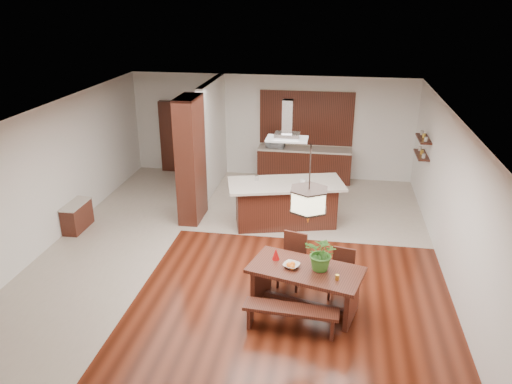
% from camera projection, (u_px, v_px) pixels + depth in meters
% --- Properties ---
extents(room_shell, '(9.00, 9.04, 2.92)m').
position_uv_depth(room_shell, '(241.00, 153.00, 9.80)').
color(room_shell, '#3A140A').
rests_on(room_shell, ground).
extents(tile_hallway, '(2.50, 9.00, 0.01)m').
position_uv_depth(tile_hallway, '(119.00, 236.00, 10.98)').
color(tile_hallway, '#BAAB9B').
rests_on(tile_hallway, ground).
extents(tile_kitchen, '(5.50, 4.00, 0.01)m').
position_uv_depth(tile_kitchen, '(309.00, 204.00, 12.67)').
color(tile_kitchen, '#BAAB9B').
rests_on(tile_kitchen, ground).
extents(soffit_band, '(8.00, 9.00, 0.02)m').
position_uv_depth(soffit_band, '(240.00, 112.00, 9.49)').
color(soffit_band, '#38210E').
rests_on(soffit_band, room_shell).
extents(partition_pier, '(0.45, 1.00, 2.90)m').
position_uv_depth(partition_pier, '(191.00, 160.00, 11.34)').
color(partition_pier, black).
rests_on(partition_pier, ground).
extents(partition_stub, '(0.18, 2.40, 2.90)m').
position_uv_depth(partition_stub, '(213.00, 136.00, 13.26)').
color(partition_stub, silver).
rests_on(partition_stub, ground).
extents(hallway_console, '(0.37, 0.88, 0.63)m').
position_uv_depth(hallway_console, '(77.00, 216.00, 11.20)').
color(hallway_console, black).
rests_on(hallway_console, ground).
extents(hallway_doorway, '(1.10, 0.20, 2.10)m').
position_uv_depth(hallway_doorway, '(179.00, 137.00, 14.61)').
color(hallway_doorway, black).
rests_on(hallway_doorway, ground).
extents(rear_counter, '(2.60, 0.62, 0.95)m').
position_uv_depth(rear_counter, '(304.00, 164.00, 14.09)').
color(rear_counter, black).
rests_on(rear_counter, ground).
extents(kitchen_window, '(2.60, 0.08, 1.50)m').
position_uv_depth(kitchen_window, '(306.00, 118.00, 13.85)').
color(kitchen_window, olive).
rests_on(kitchen_window, room_shell).
extents(shelf_lower, '(0.26, 0.90, 0.04)m').
position_uv_depth(shelf_lower, '(421.00, 155.00, 11.85)').
color(shelf_lower, black).
rests_on(shelf_lower, room_shell).
extents(shelf_upper, '(0.26, 0.90, 0.04)m').
position_uv_depth(shelf_upper, '(424.00, 139.00, 11.71)').
color(shelf_upper, black).
rests_on(shelf_upper, room_shell).
extents(dining_table, '(2.02, 1.37, 0.77)m').
position_uv_depth(dining_table, '(305.00, 279.00, 8.29)').
color(dining_table, black).
rests_on(dining_table, ground).
extents(dining_bench, '(1.52, 0.41, 0.42)m').
position_uv_depth(dining_bench, '(291.00, 319.00, 7.86)').
color(dining_bench, black).
rests_on(dining_bench, ground).
extents(dining_chair_left, '(0.54, 0.54, 0.99)m').
position_uv_depth(dining_chair_left, '(291.00, 261.00, 8.97)').
color(dining_chair_left, black).
rests_on(dining_chair_left, ground).
extents(dining_chair_right, '(0.46, 0.46, 0.89)m').
position_uv_depth(dining_chair_right, '(341.00, 275.00, 8.63)').
color(dining_chair_right, black).
rests_on(dining_chair_right, ground).
extents(pendant_lantern, '(0.64, 0.64, 1.31)m').
position_uv_depth(pendant_lantern, '(309.00, 185.00, 7.66)').
color(pendant_lantern, '#FAF4BF').
rests_on(pendant_lantern, room_shell).
extents(foliage_plant, '(0.68, 0.64, 0.60)m').
position_uv_depth(foliage_plant, '(322.00, 253.00, 8.07)').
color(foliage_plant, '#376E24').
rests_on(foliage_plant, dining_table).
extents(fruit_bowl, '(0.34, 0.34, 0.06)m').
position_uv_depth(fruit_bowl, '(291.00, 265.00, 8.24)').
color(fruit_bowl, '#BAB3A3').
rests_on(fruit_bowl, dining_table).
extents(napkin_cone, '(0.14, 0.14, 0.20)m').
position_uv_depth(napkin_cone, '(276.00, 254.00, 8.46)').
color(napkin_cone, '#A60B0C').
rests_on(napkin_cone, dining_table).
extents(gold_ornament, '(0.08, 0.08, 0.09)m').
position_uv_depth(gold_ornament, '(337.00, 277.00, 7.87)').
color(gold_ornament, gold).
rests_on(gold_ornament, dining_table).
extents(kitchen_island, '(2.75, 1.72, 1.05)m').
position_uv_depth(kitchen_island, '(286.00, 203.00, 11.33)').
color(kitchen_island, black).
rests_on(kitchen_island, ground).
extents(range_hood, '(0.90, 0.55, 0.87)m').
position_uv_depth(range_hood, '(288.00, 120.00, 10.62)').
color(range_hood, silver).
rests_on(range_hood, room_shell).
extents(island_cup, '(0.16, 0.16, 0.11)m').
position_uv_depth(island_cup, '(303.00, 182.00, 11.02)').
color(island_cup, silver).
rests_on(island_cup, kitchen_island).
extents(microwave, '(0.54, 0.38, 0.29)m').
position_uv_depth(microwave, '(275.00, 142.00, 13.95)').
color(microwave, '#B4B7BB').
rests_on(microwave, rear_counter).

